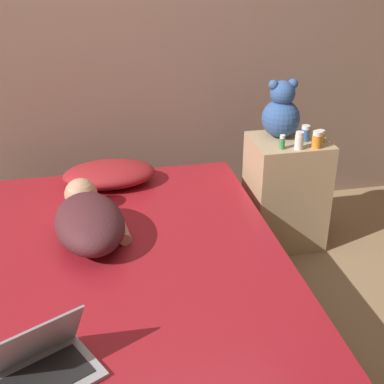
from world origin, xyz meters
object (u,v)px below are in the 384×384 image
object	(u,v)px
bottle_amber	(320,136)
bottle_green	(282,142)
person_lying	(89,219)
bottle_orange	(317,140)
laptop	(42,365)
bottle_blue	(305,133)
pillow	(109,174)
bottle_white	(299,141)
teddy_bear	(281,112)

from	to	relation	value
bottle_amber	bottle_green	bearing A→B (deg)	-167.74
bottle_green	bottle_amber	world-z (taller)	bottle_green
person_lying	bottle_amber	size ratio (longest dim) A/B	9.93
bottle_orange	bottle_green	bearing A→B (deg)	173.88
laptop	bottle_amber	distance (m)	1.96
bottle_blue	bottle_amber	world-z (taller)	bottle_blue
laptop	bottle_orange	distance (m)	1.88
bottle_blue	bottle_green	distance (m)	0.19
person_lying	pillow	bearing A→B (deg)	71.03
laptop	bottle_white	xyz separation A→B (m)	(1.35, 1.17, 0.24)
bottle_amber	bottle_white	bearing A→B (deg)	-154.95
teddy_bear	bottle_white	size ratio (longest dim) A/B	3.42
bottle_blue	bottle_orange	distance (m)	0.11
bottle_green	bottle_amber	bearing A→B (deg)	12.26
person_lying	laptop	size ratio (longest dim) A/B	1.71
teddy_bear	person_lying	bearing A→B (deg)	-155.91
person_lying	laptop	bearing A→B (deg)	-107.87
laptop	teddy_bear	distance (m)	1.93
bottle_blue	bottle_white	size ratio (longest dim) A/B	0.92
bottle_orange	bottle_amber	xyz separation A→B (m)	(0.05, 0.07, -0.01)
teddy_bear	bottle_amber	xyz separation A→B (m)	(0.20, -0.13, -0.11)
pillow	bottle_green	distance (m)	0.99
teddy_bear	pillow	bearing A→B (deg)	176.79
pillow	bottle_amber	distance (m)	1.22
person_lying	bottle_white	bearing A→B (deg)	8.66
teddy_bear	bottle_white	xyz separation A→B (m)	(0.04, -0.20, -0.10)
pillow	teddy_bear	distance (m)	1.05
pillow	bottle_orange	distance (m)	1.19
laptop	bottle_orange	size ratio (longest dim) A/B	4.28
pillow	bottle_blue	distance (m)	1.14
person_lying	laptop	xyz separation A→B (m)	(-0.19, -0.87, -0.05)
bottle_green	bottle_white	bearing A→B (deg)	-12.29
person_lying	bottle_blue	bearing A→B (deg)	12.43
laptop	bottle_green	bearing A→B (deg)	16.09
bottle_blue	bottle_white	xyz separation A→B (m)	(-0.08, -0.11, 0.00)
bottle_orange	bottle_amber	world-z (taller)	bottle_orange
pillow	person_lying	xyz separation A→B (m)	(-0.13, -0.56, 0.03)
bottle_orange	bottle_white	distance (m)	0.10
bottle_orange	laptop	bearing A→B (deg)	-141.23
pillow	person_lying	bearing A→B (deg)	-103.22
pillow	bottle_orange	world-z (taller)	bottle_orange
person_lying	teddy_bear	xyz separation A→B (m)	(1.13, 0.50, 0.29)
laptop	bottle_blue	size ratio (longest dim) A/B	4.47
bottle_blue	bottle_white	distance (m)	0.14
bottle_green	bottle_white	distance (m)	0.09
teddy_bear	bottle_orange	bearing A→B (deg)	-55.56
pillow	bottle_green	size ratio (longest dim) A/B	6.54
person_lying	teddy_bear	size ratio (longest dim) A/B	2.06
laptop	bottle_white	distance (m)	1.80
teddy_bear	bottle_blue	xyz separation A→B (m)	(0.12, -0.09, -0.10)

